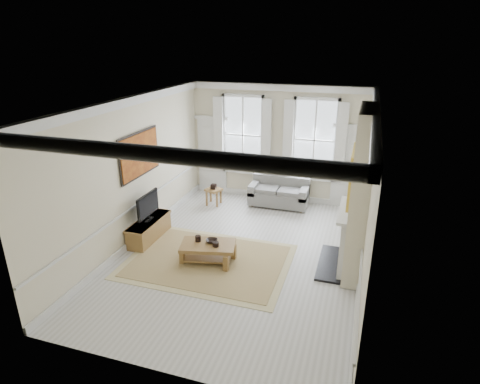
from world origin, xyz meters
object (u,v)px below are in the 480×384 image
(side_table, at_px, (214,192))
(coffee_table, at_px, (208,247))
(sofa, at_px, (279,194))
(tv_stand, at_px, (149,229))

(side_table, bearing_deg, coffee_table, -71.02)
(coffee_table, bearing_deg, side_table, 95.88)
(sofa, height_order, side_table, sofa)
(sofa, relative_size, tv_stand, 1.20)
(coffee_table, bearing_deg, tv_stand, 149.23)
(sofa, xyz_separation_m, tv_stand, (-2.53, -3.05, -0.10))
(side_table, bearing_deg, tv_stand, -105.77)
(sofa, relative_size, side_table, 3.24)
(sofa, relative_size, coffee_table, 1.30)
(tv_stand, bearing_deg, sofa, 50.26)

